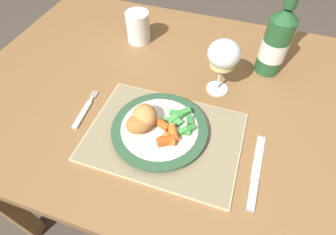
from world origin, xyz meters
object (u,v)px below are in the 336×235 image
at_px(drinking_cup, 138,26).
at_px(dinner_plate, 160,130).
at_px(wine_glass, 224,56).
at_px(bottle, 277,41).
at_px(table_knife, 255,177).
at_px(dining_table, 192,116).
at_px(fork, 84,112).

bearing_deg(drinking_cup, dinner_plate, -60.26).
bearing_deg(wine_glass, bottle, 46.69).
relative_size(table_knife, wine_glass, 1.22).
height_order(wine_glass, bottle, bottle).
bearing_deg(dinner_plate, dining_table, 73.59).
relative_size(fork, bottle, 0.48).
height_order(dinner_plate, fork, dinner_plate).
distance_m(table_knife, wine_glass, 0.30).
relative_size(dinner_plate, fork, 1.74).
height_order(dining_table, wine_glass, wine_glass).
bearing_deg(bottle, fork, -143.18).
distance_m(dinner_plate, drinking_cup, 0.40).
relative_size(fork, table_knife, 0.69).
relative_size(dining_table, bottle, 4.68).
xyz_separation_m(wine_glass, bottle, (0.12, 0.13, -0.01)).
relative_size(dinner_plate, bottle, 0.83).
distance_m(bottle, drinking_cup, 0.42).
distance_m(fork, wine_glass, 0.38).
bearing_deg(drinking_cup, fork, -92.37).
relative_size(dining_table, drinking_cup, 13.10).
distance_m(dinner_plate, wine_glass, 0.24).
height_order(fork, drinking_cup, drinking_cup).
xyz_separation_m(dining_table, dinner_plate, (-0.05, -0.16, 0.11)).
distance_m(dining_table, table_knife, 0.29).
bearing_deg(fork, bottle, 36.82).
xyz_separation_m(bottle, drinking_cup, (-0.42, 0.02, -0.05)).
xyz_separation_m(fork, drinking_cup, (0.01, 0.34, 0.05)).
xyz_separation_m(dinner_plate, table_knife, (0.23, -0.04, -0.01)).
bearing_deg(dinner_plate, wine_glass, 62.82).
relative_size(dinner_plate, table_knife, 1.20).
bearing_deg(bottle, dinner_plate, -124.40).
height_order(wine_glass, drinking_cup, wine_glass).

